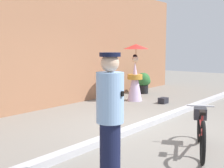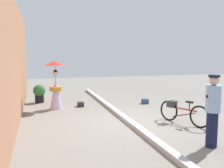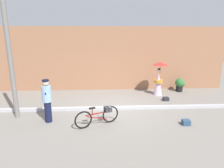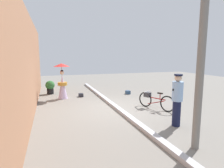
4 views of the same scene
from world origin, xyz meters
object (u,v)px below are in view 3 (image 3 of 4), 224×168
object	(u,v)px
bicycle_near_officer	(99,115)
potted_plant_by_door	(180,84)
person_officer	(47,100)
backpack_spare	(166,99)
backpack_on_pavement	(186,122)
person_with_parasol	(159,78)
utility_pole	(10,59)

from	to	relation	value
bicycle_near_officer	potted_plant_by_door	size ratio (longest dim) A/B	2.04
person_officer	backpack_spare	bearing A→B (deg)	22.29
potted_plant_by_door	backpack_on_pavement	distance (m)	4.61
potted_plant_by_door	backpack_on_pavement	world-z (taller)	potted_plant_by_door
person_with_parasol	backpack_spare	distance (m)	1.31
potted_plant_by_door	backpack_spare	size ratio (longest dim) A/B	2.72
bicycle_near_officer	potted_plant_by_door	xyz separation A→B (m)	(4.72, 4.16, 0.06)
person_with_parasol	person_officer	bearing A→B (deg)	-148.65
backpack_spare	potted_plant_by_door	bearing A→B (deg)	49.96
bicycle_near_officer	backpack_on_pavement	distance (m)	3.27
potted_plant_by_door	backpack_on_pavement	xyz separation A→B (m)	(-1.47, -4.35, -0.34)
backpack_on_pavement	person_with_parasol	bearing A→B (deg)	90.04
bicycle_near_officer	potted_plant_by_door	world-z (taller)	potted_plant_by_door
person_officer	person_with_parasol	bearing A→B (deg)	31.35
bicycle_near_officer	backpack_on_pavement	bearing A→B (deg)	-3.32
person_with_parasol	backpack_spare	xyz separation A→B (m)	(0.13, -0.99, -0.85)
person_with_parasol	potted_plant_by_door	size ratio (longest dim) A/B	2.34
backpack_on_pavement	bicycle_near_officer	bearing A→B (deg)	176.68
person_with_parasol	backpack_spare	world-z (taller)	person_with_parasol
potted_plant_by_door	backpack_spare	distance (m)	2.11
backpack_on_pavement	utility_pole	distance (m)	7.09
person_with_parasol	backpack_on_pavement	distance (m)	3.84
backpack_spare	person_officer	bearing A→B (deg)	-157.71
backpack_on_pavement	utility_pole	bearing A→B (deg)	170.96
person_with_parasol	utility_pole	size ratio (longest dim) A/B	0.39
bicycle_near_officer	backpack_spare	world-z (taller)	bicycle_near_officer
utility_pole	bicycle_near_officer	bearing A→B (deg)	-14.40
bicycle_near_officer	person_officer	distance (m)	2.07
backpack_on_pavement	person_officer	bearing A→B (deg)	173.86
backpack_on_pavement	utility_pole	xyz separation A→B (m)	(-6.62, 1.05, 2.30)
person_with_parasol	potted_plant_by_door	bearing A→B (deg)	22.44
person_with_parasol	backpack_on_pavement	world-z (taller)	person_with_parasol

